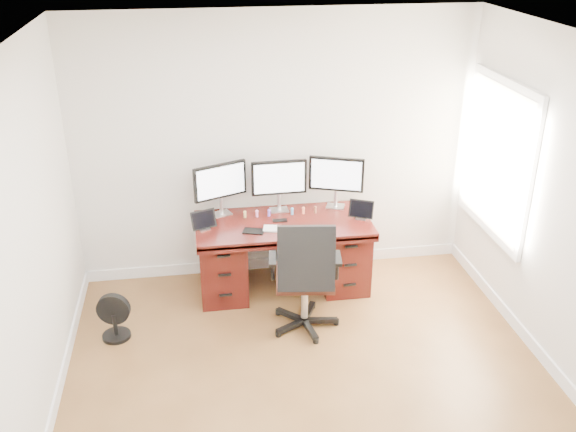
{
  "coord_description": "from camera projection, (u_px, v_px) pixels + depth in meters",
  "views": [
    {
      "loc": [
        -0.83,
        -3.75,
        3.44
      ],
      "look_at": [
        0.0,
        1.5,
        0.95
      ],
      "focal_mm": 40.0,
      "sensor_mm": 36.0,
      "label": 1
    }
  ],
  "objects": [
    {
      "name": "office_chair",
      "position": [
        305.0,
        294.0,
        5.75
      ],
      "size": [
        0.67,
        0.67,
        1.12
      ],
      "rotation": [
        0.0,
        0.0,
        -0.14
      ],
      "color": "black",
      "rests_on": "ground"
    },
    {
      "name": "trackpad",
      "position": [
        308.0,
        229.0,
        6.07
      ],
      "size": [
        0.18,
        0.18,
        0.01
      ],
      "primitive_type": "cube",
      "rotation": [
        0.0,
        0.0,
        -0.4
      ],
      "color": "silver",
      "rests_on": "desk"
    },
    {
      "name": "tablet_right",
      "position": [
        361.0,
        211.0,
        6.25
      ],
      "size": [
        0.25,
        0.17,
        0.19
      ],
      "rotation": [
        0.0,
        0.0,
        -0.45
      ],
      "color": "silver",
      "rests_on": "desk"
    },
    {
      "name": "desk",
      "position": [
        283.0,
        252.0,
        6.4
      ],
      "size": [
        1.7,
        0.8,
        0.75
      ],
      "color": "#40100C",
      "rests_on": "ground"
    },
    {
      "name": "figurine_orange",
      "position": [
        303.0,
        210.0,
        6.37
      ],
      "size": [
        0.03,
        0.03,
        0.08
      ],
      "color": "#F17C51",
      "rests_on": "desk"
    },
    {
      "name": "monitor_left",
      "position": [
        220.0,
        183.0,
        6.24
      ],
      "size": [
        0.52,
        0.24,
        0.53
      ],
      "rotation": [
        0.0,
        0.0,
        0.39
      ],
      "color": "silver",
      "rests_on": "desk"
    },
    {
      "name": "figurine_brown",
      "position": [
        315.0,
        209.0,
        6.39
      ],
      "size": [
        0.03,
        0.03,
        0.08
      ],
      "color": "brown",
      "rests_on": "desk"
    },
    {
      "name": "figurine_blue",
      "position": [
        292.0,
        211.0,
        6.36
      ],
      "size": [
        0.03,
        0.03,
        0.08
      ],
      "color": "#5397E3",
      "rests_on": "desk"
    },
    {
      "name": "figurine_yellow",
      "position": [
        245.0,
        214.0,
        6.29
      ],
      "size": [
        0.03,
        0.03,
        0.08
      ],
      "color": "#DCC064",
      "rests_on": "desk"
    },
    {
      "name": "back_wall",
      "position": [
        276.0,
        148.0,
        6.37
      ],
      "size": [
        4.0,
        0.1,
        2.7
      ],
      "primitive_type": "cube",
      "color": "silver",
      "rests_on": "ground"
    },
    {
      "name": "monitor_center",
      "position": [
        279.0,
        179.0,
        6.32
      ],
      "size": [
        0.55,
        0.14,
        0.53
      ],
      "rotation": [
        0.0,
        0.0,
        0.02
      ],
      "color": "silver",
      "rests_on": "desk"
    },
    {
      "name": "ground",
      "position": [
        318.0,
        409.0,
        4.93
      ],
      "size": [
        4.5,
        4.5,
        0.0
      ],
      "primitive_type": "plane",
      "color": "brown",
      "rests_on": "ground"
    },
    {
      "name": "keyboard",
      "position": [
        280.0,
        229.0,
        6.07
      ],
      "size": [
        0.33,
        0.19,
        0.01
      ],
      "primitive_type": "cube",
      "rotation": [
        0.0,
        0.0,
        -0.21
      ],
      "color": "silver",
      "rests_on": "desk"
    },
    {
      "name": "tablet_left",
      "position": [
        204.0,
        221.0,
        6.04
      ],
      "size": [
        0.25,
        0.14,
        0.19
      ],
      "rotation": [
        0.0,
        0.0,
        0.34
      ],
      "color": "silver",
      "rests_on": "desk"
    },
    {
      "name": "drawing_tablet",
      "position": [
        254.0,
        231.0,
        6.03
      ],
      "size": [
        0.23,
        0.18,
        0.01
      ],
      "primitive_type": "cube",
      "rotation": [
        0.0,
        0.0,
        -0.34
      ],
      "color": "black",
      "rests_on": "desk"
    },
    {
      "name": "figurine_purple",
      "position": [
        269.0,
        212.0,
        6.32
      ],
      "size": [
        0.03,
        0.03,
        0.08
      ],
      "color": "#7959E2",
      "rests_on": "desk"
    },
    {
      "name": "monitor_right",
      "position": [
        336.0,
        176.0,
        6.4
      ],
      "size": [
        0.53,
        0.22,
        0.53
      ],
      "rotation": [
        0.0,
        0.0,
        -0.36
      ],
      "color": "silver",
      "rests_on": "desk"
    },
    {
      "name": "phone",
      "position": [
        280.0,
        220.0,
        6.24
      ],
      "size": [
        0.14,
        0.08,
        0.01
      ],
      "primitive_type": "cube",
      "rotation": [
        0.0,
        0.0,
        -0.07
      ],
      "color": "black",
      "rests_on": "desk"
    },
    {
      "name": "figurine_pink",
      "position": [
        257.0,
        213.0,
        6.31
      ],
      "size": [
        0.03,
        0.03,
        0.08
      ],
      "color": "pink",
      "rests_on": "desk"
    },
    {
      "name": "floor_fan",
      "position": [
        114.0,
        317.0,
        5.69
      ],
      "size": [
        0.3,
        0.25,
        0.44
      ],
      "rotation": [
        0.0,
        0.0,
        -0.18
      ],
      "color": "black",
      "rests_on": "ground"
    }
  ]
}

